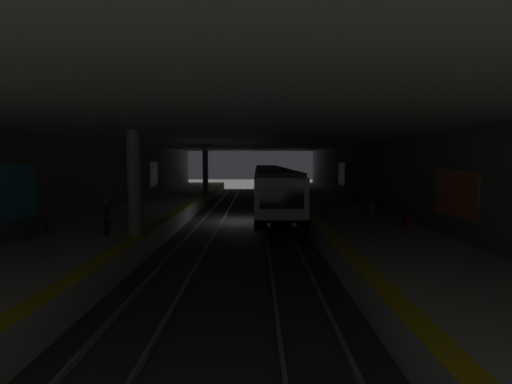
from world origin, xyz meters
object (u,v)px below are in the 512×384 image
object	(u,v)px
pillar_near	(134,183)
bench_left_near	(381,205)
metro_train	(269,183)
person_walking_mid	(135,193)
bench_right_mid	(102,205)
trash_bin	(372,208)
suitcase_rolling	(407,221)
bench_right_near	(36,224)
person_waiting_near	(107,216)
backpack_on_floor	(109,224)
bench_left_mid	(356,196)
pillar_far	(205,170)

from	to	relation	value
pillar_near	bench_left_near	size ratio (longest dim) A/B	2.68
metro_train	person_walking_mid	world-z (taller)	metro_train
bench_right_mid	trash_bin	bearing A→B (deg)	-92.32
suitcase_rolling	bench_right_near	bearing A→B (deg)	98.09
bench_right_near	bench_right_mid	size ratio (longest dim) A/B	1.00
bench_right_near	person_waiting_near	xyz separation A→B (m)	(0.13, -2.98, 0.35)
bench_left_near	person_waiting_near	bearing A→B (deg)	116.22
metro_train	bench_right_mid	world-z (taller)	metro_train
suitcase_rolling	backpack_on_floor	xyz separation A→B (m)	(-0.45, 14.44, -0.11)
bench_left_mid	bench_right_near	xyz separation A→B (m)	(-13.00, 17.07, 0.00)
person_waiting_near	person_walking_mid	world-z (taller)	person_walking_mid
bench_left_near	bench_right_mid	xyz separation A→B (m)	(0.04, 17.07, 0.00)
bench_left_near	trash_bin	size ratio (longest dim) A/B	2.00
suitcase_rolling	trash_bin	world-z (taller)	suitcase_rolling
pillar_far	person_walking_mid	bearing A→B (deg)	164.29
pillar_near	pillar_far	size ratio (longest dim) A/B	1.00
person_waiting_near	backpack_on_floor	world-z (taller)	person_waiting_near
bench_right_mid	person_waiting_near	bearing A→B (deg)	-156.87
pillar_far	person_waiting_near	xyz separation A→B (m)	(-23.09, 1.20, -1.40)
bench_left_near	person_walking_mid	distance (m)	16.79
bench_left_near	bench_right_mid	size ratio (longest dim) A/B	1.00
bench_right_near	person_waiting_near	world-z (taller)	person_waiting_near
pillar_near	trash_bin	distance (m)	13.78
trash_bin	person_waiting_near	bearing A→B (deg)	115.32
pillar_near	suitcase_rolling	xyz separation A→B (m)	(2.19, -12.64, -1.96)
pillar_far	backpack_on_floor	world-z (taller)	pillar_far
suitcase_rolling	backpack_on_floor	size ratio (longest dim) A/B	2.31
metro_train	suitcase_rolling	distance (m)	20.74
bench_right_mid	person_walking_mid	xyz separation A→B (m)	(4.01, -0.78, 0.37)
person_waiting_near	trash_bin	xyz separation A→B (m)	(6.32, -13.35, -0.45)
trash_bin	backpack_on_floor	bearing A→B (deg)	107.90
person_waiting_near	bench_left_near	bearing A→B (deg)	-63.78
pillar_far	person_waiting_near	distance (m)	23.16
suitcase_rolling	bench_left_near	bearing A→B (deg)	-3.01
bench_left_near	suitcase_rolling	world-z (taller)	suitcase_rolling
bench_left_mid	bench_right_mid	distance (m)	18.06
pillar_near	bench_right_mid	size ratio (longest dim) A/B	2.68
bench_right_near	person_walking_mid	xyz separation A→B (m)	(11.12, -0.78, 0.37)
metro_train	bench_right_near	distance (m)	24.67
bench_left_near	person_waiting_near	xyz separation A→B (m)	(-6.94, 14.09, 0.35)
metro_train	person_waiting_near	xyz separation A→B (m)	(-22.08, 7.75, -0.11)
bench_left_mid	pillar_near	bearing A→B (deg)	134.80
bench_left_near	bench_right_near	bearing A→B (deg)	112.49
backpack_on_floor	bench_left_near	bearing A→B (deg)	-70.75
pillar_far	bench_left_near	distance (m)	20.74
metro_train	bench_left_mid	xyz separation A→B (m)	(-9.21, -6.33, -0.45)
metro_train	bench_left_mid	size ratio (longest dim) A/B	22.59
pillar_far	bench_left_near	size ratio (longest dim) A/B	2.68
bench_right_mid	person_waiting_near	world-z (taller)	person_waiting_near
person_waiting_near	backpack_on_floor	bearing A→B (deg)	18.19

